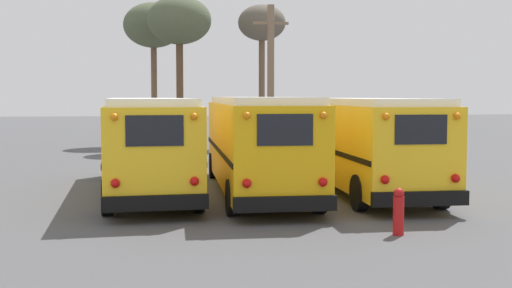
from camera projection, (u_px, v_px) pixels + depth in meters
ground_plane at (257, 193)px, 20.10m from camera, size 160.00×160.00×0.00m
school_bus_0 at (148, 142)px, 19.92m from camera, size 2.94×10.19×2.96m
school_bus_1 at (257, 141)px, 19.97m from camera, size 2.76×10.41×2.99m
school_bus_2 at (362, 141)px, 20.33m from camera, size 2.68×9.77×2.95m
utility_pole at (271, 79)px, 32.46m from camera, size 1.80×0.35×7.61m
bare_tree_0 at (153, 27)px, 39.62m from camera, size 3.70×3.70×8.80m
bare_tree_1 at (179, 22)px, 35.79m from camera, size 3.59×3.59×8.61m
bare_tree_2 at (262, 26)px, 38.21m from camera, size 2.84×2.84×8.46m
fire_hydrant at (399, 211)px, 13.90m from camera, size 0.24×0.24×1.03m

